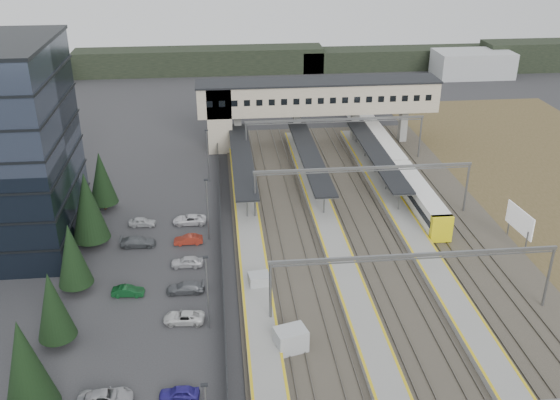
{
  "coord_description": "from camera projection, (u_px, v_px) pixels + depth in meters",
  "views": [
    {
      "loc": [
        -6.29,
        -58.03,
        37.33
      ],
      "look_at": [
        1.01,
        11.93,
        4.0
      ],
      "focal_mm": 40.0,
      "sensor_mm": 36.0,
      "label": 1
    }
  ],
  "objects": [
    {
      "name": "billboard",
      "position": [
        520.0,
        221.0,
        74.32
      ],
      "size": [
        0.68,
        5.68,
        4.78
      ],
      "color": "slate",
      "rests_on": "ground"
    },
    {
      "name": "lampposts",
      "position": [
        207.0,
        243.0,
        67.25
      ],
      "size": [
        0.5,
        53.25,
        8.07
      ],
      "color": "slate",
      "rests_on": "ground"
    },
    {
      "name": "train",
      "position": [
        384.0,
        149.0,
        99.88
      ],
      "size": [
        2.68,
        55.95,
        3.37
      ],
      "color": "white",
      "rests_on": "ground"
    },
    {
      "name": "car_park",
      "position": [
        158.0,
        321.0,
        60.83
      ],
      "size": [
        10.5,
        44.53,
        1.26
      ],
      "color": "silver",
      "rests_on": "ground"
    },
    {
      "name": "gantries",
      "position": [
        385.0,
        213.0,
        69.99
      ],
      "size": [
        28.4,
        62.28,
        7.17
      ],
      "color": "slate",
      "rests_on": "ground"
    },
    {
      "name": "relay_cabin_far",
      "position": [
        259.0,
        282.0,
        66.29
      ],
      "size": [
        2.4,
        2.08,
        2.0
      ],
      "color": "#A6A9AB",
      "rests_on": "ground"
    },
    {
      "name": "rail_corridor",
      "position": [
        356.0,
        250.0,
        73.98
      ],
      "size": [
        34.0,
        90.0,
        0.92
      ],
      "color": "#39332C",
      "rests_on": "ground"
    },
    {
      "name": "canopies",
      "position": [
        310.0,
        155.0,
        91.98
      ],
      "size": [
        23.1,
        30.0,
        3.28
      ],
      "color": "black",
      "rests_on": "ground"
    },
    {
      "name": "conifer_row",
      "position": [
        64.0,
        271.0,
        61.12
      ],
      "size": [
        4.42,
        49.82,
        9.5
      ],
      "color": "black",
      "rests_on": "ground"
    },
    {
      "name": "ground",
      "position": [
        282.0,
        279.0,
        68.73
      ],
      "size": [
        220.0,
        220.0,
        0.0
      ],
      "primitive_type": "plane",
      "color": "#2B2B2D",
      "rests_on": "ground"
    },
    {
      "name": "treeline_far",
      "position": [
        338.0,
        60.0,
        152.64
      ],
      "size": [
        170.0,
        19.0,
        7.0
      ],
      "color": "black",
      "rests_on": "ground"
    },
    {
      "name": "fence",
      "position": [
        222.0,
        252.0,
        72.19
      ],
      "size": [
        0.08,
        90.0,
        2.0
      ],
      "color": "#26282B",
      "rests_on": "ground"
    },
    {
      "name": "relay_cabin_near",
      "position": [
        291.0,
        340.0,
        57.21
      ],
      "size": [
        3.3,
        2.77,
        2.37
      ],
      "color": "#A6A9AB",
      "rests_on": "ground"
    },
    {
      "name": "footbridge",
      "position": [
        301.0,
        100.0,
        103.81
      ],
      "size": [
        40.4,
        6.4,
        11.2
      ],
      "color": "tan",
      "rests_on": "ground"
    }
  ]
}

